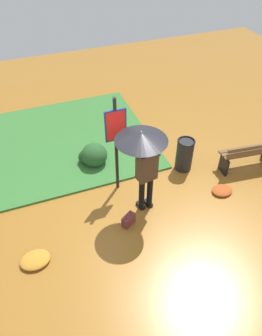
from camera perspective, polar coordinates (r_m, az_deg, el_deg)
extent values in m
plane|color=#9E6623|center=(6.93, 2.26, -6.86)|extent=(18.00, 18.00, 0.00)
cube|color=#387533|center=(8.78, -12.86, 4.54)|extent=(4.80, 4.00, 0.05)
cylinder|color=black|center=(6.63, 3.37, -4.30)|extent=(0.12, 0.12, 0.86)
cylinder|color=black|center=(6.58, 1.92, -4.70)|extent=(0.12, 0.12, 0.86)
cube|color=black|center=(6.94, 3.11, -6.31)|extent=(0.14, 0.23, 0.08)
cube|color=black|center=(6.89, 1.72, -6.71)|extent=(0.14, 0.23, 0.08)
cube|color=#473323|center=(6.08, 2.87, 0.39)|extent=(0.41, 0.30, 0.64)
sphere|color=beige|center=(5.79, 3.02, 3.81)|extent=(0.20, 0.20, 0.20)
ellipsoid|color=black|center=(5.77, 3.03, 4.04)|extent=(0.20, 0.20, 0.15)
cylinder|color=#473323|center=(6.03, 4.73, 2.51)|extent=(0.18, 0.13, 0.18)
cylinder|color=#473323|center=(5.97, 4.38, 3.15)|extent=(0.24, 0.11, 0.33)
cube|color=black|center=(5.84, 3.75, 3.95)|extent=(0.07, 0.03, 0.14)
cylinder|color=#473323|center=(5.87, 1.50, 1.75)|extent=(0.11, 0.10, 0.09)
cylinder|color=#473323|center=(5.81, 1.69, 2.40)|extent=(0.10, 0.09, 0.23)
cylinder|color=#A5A5AD|center=(5.62, 1.84, 4.87)|extent=(0.02, 0.02, 0.41)
cone|color=black|center=(5.56, 1.87, 5.65)|extent=(0.96, 0.96, 0.16)
sphere|color=#A5A5AD|center=(5.50, 1.89, 6.58)|extent=(0.02, 0.02, 0.02)
cylinder|color=black|center=(6.57, -2.66, 3.74)|extent=(0.07, 0.07, 2.30)
cube|color=navy|center=(6.24, -2.77, 7.64)|extent=(0.44, 0.04, 0.70)
cube|color=red|center=(6.22, -2.72, 7.54)|extent=(0.38, 0.01, 0.64)
cube|color=brown|center=(6.52, -0.46, -9.31)|extent=(0.33, 0.28, 0.24)
torus|color=brown|center=(6.40, -0.47, -8.41)|extent=(0.16, 0.11, 0.18)
cube|color=black|center=(7.87, 16.32, 0.57)|extent=(0.10, 0.36, 0.44)
cube|color=brown|center=(8.15, 19.91, 3.39)|extent=(1.40, 0.26, 0.04)
cube|color=brown|center=(8.08, 20.39, 2.89)|extent=(1.40, 0.26, 0.04)
cube|color=brown|center=(8.01, 20.89, 2.38)|extent=(1.40, 0.26, 0.04)
cube|color=brown|center=(7.93, 21.27, 2.71)|extent=(1.40, 0.20, 0.10)
cube|color=brown|center=(7.84, 21.51, 3.51)|extent=(1.40, 0.20, 0.10)
cylinder|color=black|center=(7.65, 9.56, 2.28)|extent=(0.40, 0.40, 0.80)
torus|color=black|center=(7.40, 9.92, 4.76)|extent=(0.42, 0.42, 0.04)
ellipsoid|color=#285628|center=(7.79, -6.59, 2.37)|extent=(0.63, 0.63, 0.57)
ellipsoid|color=#1E421E|center=(7.89, -8.05, 1.93)|extent=(0.38, 0.38, 0.38)
ellipsoid|color=#C68428|center=(6.31, -16.81, -15.50)|extent=(0.55, 0.44, 0.12)
ellipsoid|color=#B74C1E|center=(7.46, 16.05, -3.88)|extent=(0.47, 0.38, 0.10)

